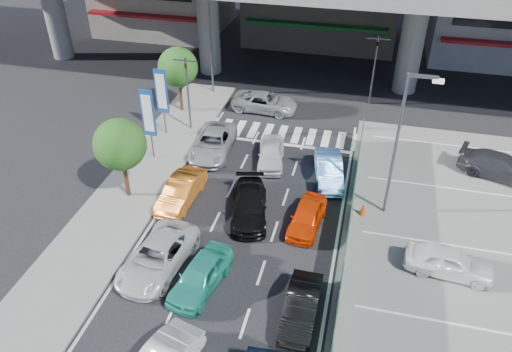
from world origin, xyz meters
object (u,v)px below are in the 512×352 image
(sedan_white_mid_left, at_px, (158,256))
(taxi_orange_left, at_px, (181,191))
(signboard_far, at_px, (162,93))
(crossing_wagon_silver, at_px, (265,102))
(street_lamp_right, at_px, (401,136))
(taxi_teal_mid, at_px, (201,275))
(parked_sedan_dgrey, at_px, (501,167))
(sedan_white_front_mid, at_px, (271,154))
(signboard_near, at_px, (148,115))
(hatch_black_mid_right, at_px, (301,308))
(kei_truck_front_right, at_px, (329,170))
(traffic_light_left, at_px, (186,76))
(tree_near, at_px, (120,145))
(street_lamp_left, at_px, (213,33))
(traffic_light_right, at_px, (376,53))
(tree_far, at_px, (178,67))
(parked_sedan_white, at_px, (450,262))
(taxi_orange_right, at_px, (307,217))
(traffic_cone, at_px, (363,209))
(sedan_black_mid, at_px, (249,205))
(wagon_silver_front_left, at_px, (213,143))

(sedan_white_mid_left, bearing_deg, taxi_orange_left, 105.52)
(signboard_far, relative_size, crossing_wagon_silver, 0.99)
(street_lamp_right, height_order, sedan_white_mid_left, street_lamp_right)
(taxi_teal_mid, xyz_separation_m, parked_sedan_dgrey, (14.32, 12.37, 0.07))
(signboard_far, bearing_deg, sedan_white_front_mid, -12.72)
(signboard_near, relative_size, hatch_black_mid_right, 1.22)
(street_lamp_right, distance_m, signboard_far, 15.69)
(sedan_white_mid_left, height_order, kei_truck_front_right, same)
(street_lamp_right, distance_m, parked_sedan_dgrey, 8.96)
(parked_sedan_dgrey, bearing_deg, traffic_light_left, 104.89)
(tree_near, height_order, sedan_white_mid_left, tree_near)
(street_lamp_left, bearing_deg, tree_near, -92.76)
(taxi_orange_left, bearing_deg, kei_truck_front_right, 31.12)
(hatch_black_mid_right, bearing_deg, parked_sedan_dgrey, 53.93)
(signboard_near, height_order, taxi_teal_mid, signboard_near)
(traffic_light_left, height_order, signboard_near, traffic_light_left)
(traffic_light_right, xyz_separation_m, tree_far, (-13.30, -4.50, -0.55))
(taxi_teal_mid, xyz_separation_m, sedan_white_front_mid, (0.87, 10.71, -0.03))
(street_lamp_left, height_order, parked_sedan_white, street_lamp_left)
(signboard_far, bearing_deg, crossing_wagon_silver, 41.58)
(hatch_black_mid_right, height_order, crossing_wagon_silver, crossing_wagon_silver)
(tree_far, distance_m, taxi_orange_right, 15.53)
(sedan_white_mid_left, xyz_separation_m, traffic_cone, (9.06, 6.17, -0.25))
(crossing_wagon_silver, xyz_separation_m, parked_sedan_white, (11.92, -14.00, 0.08))
(street_lamp_left, height_order, traffic_cone, street_lamp_left)
(signboard_near, bearing_deg, traffic_cone, -11.25)
(sedan_white_front_mid, bearing_deg, signboard_far, 157.85)
(sedan_black_mid, distance_m, wagon_silver_front_left, 6.76)
(street_lamp_left, height_order, sedan_black_mid, street_lamp_left)
(traffic_light_left, distance_m, taxi_teal_mid, 14.84)
(traffic_light_right, distance_m, taxi_orange_left, 17.76)
(sedan_white_mid_left, xyz_separation_m, taxi_orange_right, (6.29, 4.59, -0.06))
(street_lamp_left, relative_size, traffic_cone, 10.52)
(parked_sedan_white, bearing_deg, tree_far, 60.39)
(tree_near, height_order, parked_sedan_dgrey, tree_near)
(kei_truck_front_right, distance_m, parked_sedan_white, 8.87)
(taxi_teal_mid, bearing_deg, tree_far, 124.47)
(traffic_light_left, bearing_deg, street_lamp_right, -24.16)
(signboard_far, distance_m, hatch_black_mid_right, 17.59)
(taxi_orange_right, height_order, sedan_white_front_mid, sedan_white_front_mid)
(street_lamp_right, relative_size, traffic_cone, 10.52)
(sedan_white_mid_left, height_order, wagon_silver_front_left, same)
(tree_near, relative_size, parked_sedan_dgrey, 1.00)
(street_lamp_right, relative_size, taxi_orange_right, 2.16)
(signboard_far, bearing_deg, taxi_teal_mid, -61.44)
(taxi_orange_left, bearing_deg, traffic_light_right, 60.90)
(taxi_orange_right, relative_size, kei_truck_front_right, 0.89)
(taxi_teal_mid, bearing_deg, parked_sedan_dgrey, 51.66)
(hatch_black_mid_right, bearing_deg, signboard_far, 131.38)
(parked_sedan_dgrey, bearing_deg, signboard_near, 116.08)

